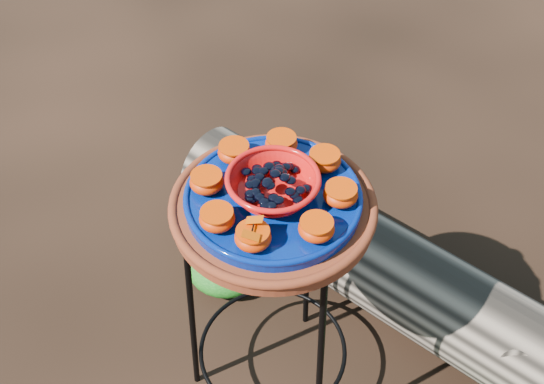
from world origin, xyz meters
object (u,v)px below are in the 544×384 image
at_px(driftwood_log, 387,270).
at_px(cobalt_plate, 273,199).
at_px(terracotta_saucer, 273,209).
at_px(plant_stand, 273,307).
at_px(red_bowl, 273,186).

bearing_deg(driftwood_log, cobalt_plate, -113.66).
xyz_separation_m(terracotta_saucer, cobalt_plate, (0.00, 0.00, 0.03)).
distance_m(plant_stand, driftwood_log, 0.50).
bearing_deg(red_bowl, terracotta_saucer, 0.00).
bearing_deg(plant_stand, driftwood_log, 66.34).
distance_m(cobalt_plate, red_bowl, 0.04).
height_order(plant_stand, terracotta_saucer, terracotta_saucer).
bearing_deg(terracotta_saucer, plant_stand, 0.00).
distance_m(terracotta_saucer, driftwood_log, 0.73).
bearing_deg(cobalt_plate, plant_stand, 0.00).
xyz_separation_m(terracotta_saucer, driftwood_log, (0.18, 0.41, -0.58)).
distance_m(plant_stand, red_bowl, 0.44).
height_order(cobalt_plate, driftwood_log, cobalt_plate).
xyz_separation_m(red_bowl, driftwood_log, (0.18, 0.41, -0.65)).
height_order(cobalt_plate, red_bowl, red_bowl).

